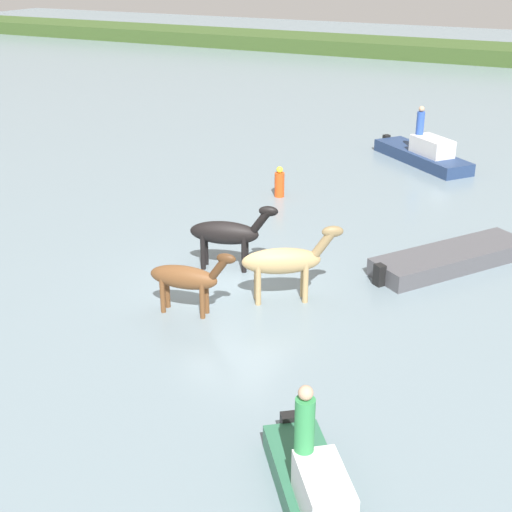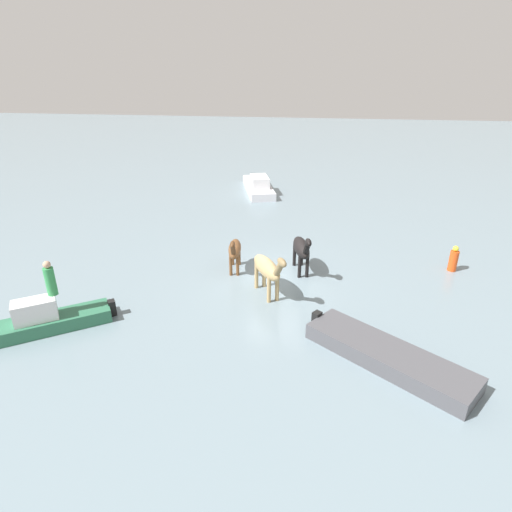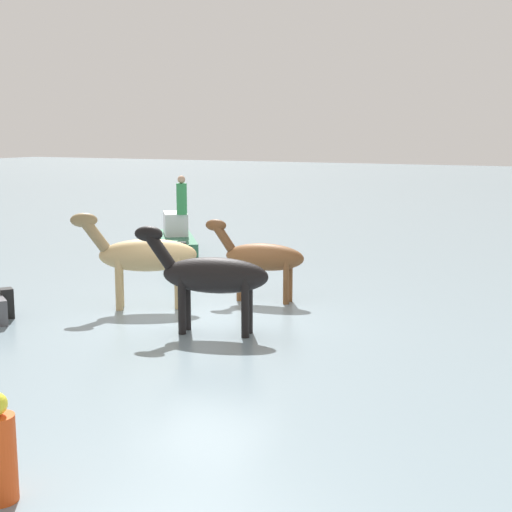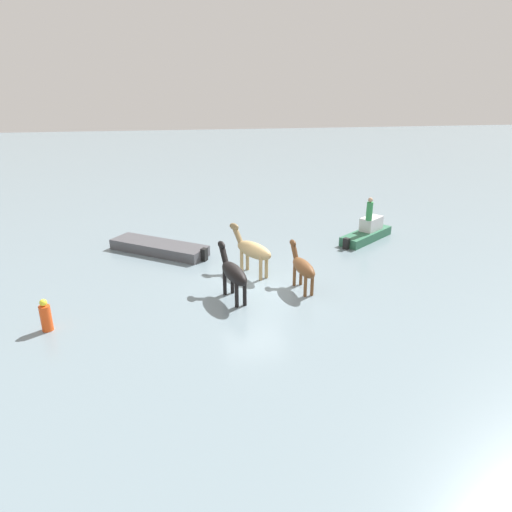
{
  "view_description": "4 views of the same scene",
  "coord_description": "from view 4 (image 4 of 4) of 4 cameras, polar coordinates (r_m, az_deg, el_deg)",
  "views": [
    {
      "loc": [
        8.05,
        -15.15,
        8.45
      ],
      "look_at": [
        0.37,
        0.56,
        0.74
      ],
      "focal_mm": 49.45,
      "sensor_mm": 36.0,
      "label": 1
    },
    {
      "loc": [
        15.37,
        1.84,
        7.75
      ],
      "look_at": [
        -0.23,
        -0.92,
        0.81
      ],
      "focal_mm": 29.07,
      "sensor_mm": 36.0,
      "label": 2
    },
    {
      "loc": [
        -7.42,
        12.42,
        3.68
      ],
      "look_at": [
        -0.69,
        -0.92,
        1.16
      ],
      "focal_mm": 52.16,
      "sensor_mm": 36.0,
      "label": 3
    },
    {
      "loc": [
        -16.09,
        2.76,
        7.65
      ],
      "look_at": [
        0.76,
        -0.18,
        1.13
      ],
      "focal_mm": 31.48,
      "sensor_mm": 36.0,
      "label": 4
    }
  ],
  "objects": [
    {
      "name": "buoy_channel_marker",
      "position": [
        16.47,
        -25.15,
        -6.98
      ],
      "size": [
        0.36,
        0.36,
        1.14
      ],
      "color": "#E54C19",
      "rests_on": "ground_plane"
    },
    {
      "name": "horse_chestnut_trailing",
      "position": [
        16.83,
        -2.91,
        -2.13
      ],
      "size": [
        2.53,
        1.09,
        1.96
      ],
      "rotation": [
        0.0,
        0.0,
        0.27
      ],
      "color": "black",
      "rests_on": "ground_plane"
    },
    {
      "name": "person_spotter_bow",
      "position": [
        23.72,
        14.23,
        5.71
      ],
      "size": [
        0.32,
        0.32,
        1.19
      ],
      "color": "#338C4C",
      "rests_on": "boat_skiff_near"
    },
    {
      "name": "horse_mid_herd",
      "position": [
        17.72,
        5.96,
        -1.4
      ],
      "size": [
        2.28,
        0.78,
        1.76
      ],
      "rotation": [
        0.0,
        0.0,
        0.15
      ],
      "color": "brown",
      "rests_on": "ground_plane"
    },
    {
      "name": "boat_dinghy_port",
      "position": [
        22.38,
        -12.16,
        0.87
      ],
      "size": [
        4.01,
        4.86,
        0.75
      ],
      "rotation": [
        0.0,
        0.0,
        0.95
      ],
      "color": "#4C4C51",
      "rests_on": "ground_plane"
    },
    {
      "name": "horse_lead",
      "position": [
        19.04,
        -0.46,
        0.79
      ],
      "size": [
        2.41,
        1.73,
        2.02
      ],
      "rotation": [
        0.0,
        0.0,
        0.56
      ],
      "color": "tan",
      "rests_on": "ground_plane"
    },
    {
      "name": "boat_skiff_near",
      "position": [
        24.39,
        13.9,
        2.7
      ],
      "size": [
        2.95,
        3.48,
        1.31
      ],
      "rotation": [
        0.0,
        0.0,
        5.35
      ],
      "color": "#2D6B4C",
      "rests_on": "ground_plane"
    },
    {
      "name": "ground_plane",
      "position": [
        18.03,
        -0.15,
        -4.24
      ],
      "size": [
        140.44,
        140.44,
        0.0
      ],
      "primitive_type": "plane",
      "color": "gray"
    }
  ]
}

